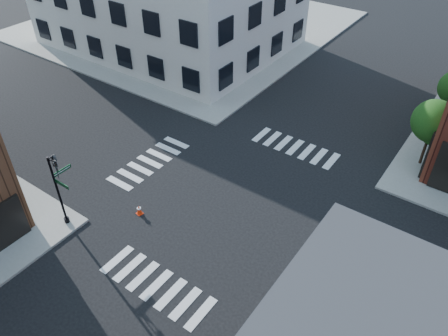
% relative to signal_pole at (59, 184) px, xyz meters
% --- Properties ---
extents(ground, '(120.00, 120.00, 0.00)m').
position_rel_signal_pole_xyz_m(ground, '(6.72, 6.68, -2.86)').
color(ground, black).
rests_on(ground, ground).
extents(sidewalk_nw, '(30.00, 30.00, 0.15)m').
position_rel_signal_pole_xyz_m(sidewalk_nw, '(-14.28, 27.68, -2.78)').
color(sidewalk_nw, gray).
rests_on(sidewalk_nw, ground).
extents(tree_near, '(2.69, 2.69, 4.49)m').
position_rel_signal_pole_xyz_m(tree_near, '(14.28, 16.65, 0.30)').
color(tree_near, black).
rests_on(tree_near, ground).
extents(signal_pole, '(1.29, 1.24, 4.60)m').
position_rel_signal_pole_xyz_m(signal_pole, '(0.00, 0.00, 0.00)').
color(signal_pole, black).
rests_on(signal_pole, ground).
extents(traffic_cone, '(0.40, 0.40, 0.63)m').
position_rel_signal_pole_xyz_m(traffic_cone, '(2.61, 2.77, -2.55)').
color(traffic_cone, '#FB310B').
rests_on(traffic_cone, ground).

